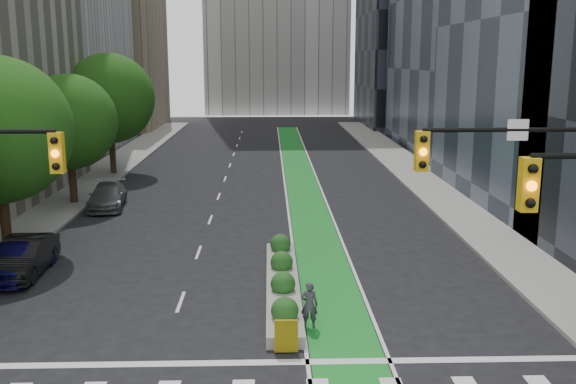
{
  "coord_description": "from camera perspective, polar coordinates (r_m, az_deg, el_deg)",
  "views": [
    {
      "loc": [
        0.73,
        -15.91,
        8.63
      ],
      "look_at": [
        1.52,
        10.92,
        3.0
      ],
      "focal_mm": 40.0,
      "sensor_mm": 36.0,
      "label": 1
    }
  ],
  "objects": [
    {
      "name": "building_tan_far",
      "position": [
        84.61,
        -16.4,
        14.34
      ],
      "size": [
        14.0,
        16.0,
        26.0
      ],
      "primitive_type": "cube",
      "color": "tan",
      "rests_on": "ground"
    },
    {
      "name": "median_planter",
      "position": [
        24.39,
        -0.5,
        -7.94
      ],
      "size": [
        1.2,
        10.26,
        1.1
      ],
      "color": "gray",
      "rests_on": "ground"
    },
    {
      "name": "tree_midfar",
      "position": [
        39.85,
        -18.91,
        5.91
      ],
      "size": [
        5.6,
        5.6,
        7.76
      ],
      "color": "black",
      "rests_on": "ground"
    },
    {
      "name": "parked_car_left_near",
      "position": [
        28.06,
        -22.85,
        -5.32
      ],
      "size": [
        1.95,
        4.7,
        1.59
      ],
      "primitive_type": "imported",
      "rotation": [
        0.0,
        0.0,
        -0.01
      ],
      "color": "#0F0C4D",
      "rests_on": "ground"
    },
    {
      "name": "building_dark_end",
      "position": [
        86.26,
        11.63,
        15.18
      ],
      "size": [
        14.0,
        18.0,
        28.0
      ],
      "primitive_type": "cube",
      "color": "black",
      "rests_on": "ground"
    },
    {
      "name": "signal_right",
      "position": [
        18.6,
        23.63,
        -1.04
      ],
      "size": [
        5.82,
        0.51,
        7.2
      ],
      "color": "black",
      "rests_on": "ground"
    },
    {
      "name": "ground",
      "position": [
        18.12,
        -3.97,
        -16.64
      ],
      "size": [
        160.0,
        160.0,
        0.0
      ],
      "primitive_type": "plane",
      "color": "black",
      "rests_on": "ground"
    },
    {
      "name": "sidewalk_left",
      "position": [
        43.63,
        -18.35,
        -0.07
      ],
      "size": [
        3.6,
        90.0,
        0.15
      ],
      "primitive_type": "cube",
      "color": "gray",
      "rests_on": "ground"
    },
    {
      "name": "tree_far",
      "position": [
        49.41,
        -15.58,
        8.01
      ],
      "size": [
        6.6,
        6.6,
        9.0
      ],
      "color": "black",
      "rests_on": "ground"
    },
    {
      "name": "cyclist",
      "position": [
        21.11,
        1.9,
        -10.0
      ],
      "size": [
        0.61,
        0.44,
        1.56
      ],
      "primitive_type": "imported",
      "rotation": [
        0.0,
        0.0,
        3.02
      ],
      "color": "#393540",
      "rests_on": "ground"
    },
    {
      "name": "bike_lane_paint",
      "position": [
        46.77,
        1.12,
        1.22
      ],
      "size": [
        2.2,
        70.0,
        0.01
      ],
      "primitive_type": "cube",
      "color": "#178225",
      "rests_on": "ground"
    },
    {
      "name": "parked_car_left_mid",
      "position": [
        28.12,
        -22.43,
        -5.34
      ],
      "size": [
        1.75,
        4.65,
        1.52
      ],
      "primitive_type": "imported",
      "rotation": [
        0.0,
        0.0,
        0.03
      ],
      "color": "black",
      "rests_on": "ground"
    },
    {
      "name": "sidewalk_right",
      "position": [
        43.24,
        13.17,
        0.12
      ],
      "size": [
        3.6,
        90.0,
        0.15
      ],
      "primitive_type": "cube",
      "color": "gray",
      "rests_on": "ground"
    },
    {
      "name": "parked_car_left_far",
      "position": [
        38.96,
        -15.77,
        -0.36
      ],
      "size": [
        2.48,
        4.97,
        1.39
      ],
      "primitive_type": "imported",
      "rotation": [
        0.0,
        0.0,
        0.11
      ],
      "color": "#5B5E60",
      "rests_on": "ground"
    }
  ]
}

